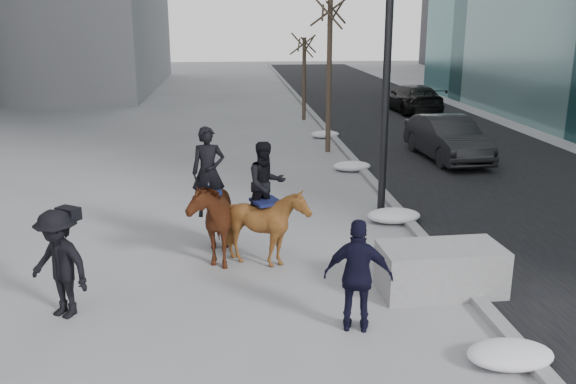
{
  "coord_description": "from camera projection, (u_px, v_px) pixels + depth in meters",
  "views": [
    {
      "loc": [
        -1.0,
        -9.48,
        4.55
      ],
      "look_at": [
        0.0,
        1.2,
        1.5
      ],
      "focal_mm": 38.0,
      "sensor_mm": 36.0,
      "label": 1
    }
  ],
  "objects": [
    {
      "name": "ground",
      "position": [
        295.0,
        295.0,
        10.41
      ],
      "size": [
        120.0,
        120.0,
        0.0
      ],
      "primitive_type": "plane",
      "color": "gray",
      "rests_on": "ground"
    },
    {
      "name": "road",
      "position": [
        469.0,
        159.0,
        20.61
      ],
      "size": [
        8.0,
        90.0,
        0.01
      ],
      "primitive_type": "cube",
      "color": "black",
      "rests_on": "ground"
    },
    {
      "name": "curb",
      "position": [
        353.0,
        159.0,
        20.24
      ],
      "size": [
        0.25,
        90.0,
        0.12
      ],
      "primitive_type": "cube",
      "color": "gray",
      "rests_on": "ground"
    },
    {
      "name": "planter",
      "position": [
        440.0,
        269.0,
        10.44
      ],
      "size": [
        2.12,
        1.12,
        0.83
      ],
      "primitive_type": "cube",
      "rotation": [
        0.0,
        0.0,
        0.04
      ],
      "color": "gray",
      "rests_on": "ground"
    },
    {
      "name": "car_near",
      "position": [
        447.0,
        138.0,
        20.31
      ],
      "size": [
        1.79,
        4.47,
        1.44
      ],
      "primitive_type": "imported",
      "rotation": [
        0.0,
        0.0,
        0.06
      ],
      "color": "black",
      "rests_on": "ground"
    },
    {
      "name": "car_far",
      "position": [
        412.0,
        98.0,
        30.79
      ],
      "size": [
        2.29,
        4.96,
        1.4
      ],
      "primitive_type": "imported",
      "rotation": [
        0.0,
        0.0,
        3.21
      ],
      "color": "black",
      "rests_on": "ground"
    },
    {
      "name": "tree_near",
      "position": [
        329.0,
        69.0,
        20.94
      ],
      "size": [
        1.2,
        1.2,
        5.81
      ],
      "primitive_type": null,
      "color": "#362C20",
      "rests_on": "ground"
    },
    {
      "name": "tree_far",
      "position": [
        304.0,
        75.0,
        28.08
      ],
      "size": [
        1.2,
        1.2,
        4.18
      ],
      "primitive_type": null,
      "color": "#3C2B23",
      "rests_on": "ground"
    },
    {
      "name": "mounted_left",
      "position": [
        209.0,
        210.0,
        11.86
      ],
      "size": [
        1.04,
        2.05,
        2.58
      ],
      "color": "#4B220F",
      "rests_on": "ground"
    },
    {
      "name": "mounted_right",
      "position": [
        267.0,
        217.0,
        11.5
      ],
      "size": [
        1.66,
        1.75,
        2.37
      ],
      "color": "#4D290F",
      "rests_on": "ground"
    },
    {
      "name": "feeder",
      "position": [
        358.0,
        276.0,
        9.03
      ],
      "size": [
        1.1,
        0.98,
        1.75
      ],
      "color": "black",
      "rests_on": "ground"
    },
    {
      "name": "camera_crew",
      "position": [
        59.0,
        263.0,
        9.47
      ],
      "size": [
        1.31,
        1.16,
        1.75
      ],
      "color": "black",
      "rests_on": "ground"
    },
    {
      "name": "snow_piles",
      "position": [
        375.0,
        193.0,
        15.95
      ],
      "size": [
        1.25,
        17.35,
        0.32
      ],
      "color": "silver",
      "rests_on": "ground"
    }
  ]
}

